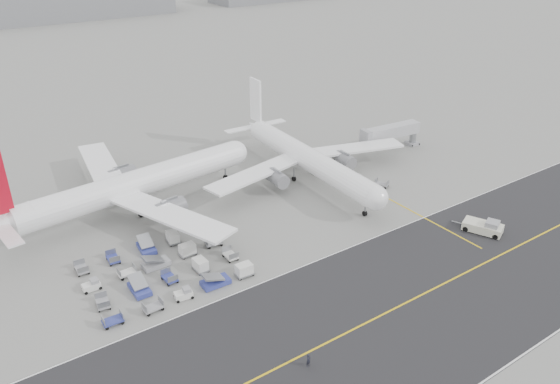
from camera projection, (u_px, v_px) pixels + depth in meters
ground at (284, 264)px, 87.24m from camera, size 700.00×700.00×0.00m
taxiway at (386, 313)px, 76.53m from camera, size 220.00×59.00×0.03m
horizon_buildings at (54, 20)px, 293.79m from camera, size 520.00×28.00×28.00m
airliner_a at (131, 185)px, 100.89m from camera, size 52.99×52.16×18.30m
airliner_b at (306, 157)px, 113.81m from camera, size 47.89×48.49×16.72m
pushback_tug at (484, 227)px, 95.74m from camera, size 5.55×8.65×2.49m
jet_bridge at (391, 133)px, 128.21m from camera, size 16.65×4.44×6.23m
gse_cluster at (164, 273)px, 85.03m from camera, size 29.87×24.17×2.15m
stray_dolly at (382, 186)px, 112.43m from camera, size 2.68×3.18×1.68m
ground_crew_a at (308, 360)px, 67.00m from camera, size 0.78×0.60×1.90m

